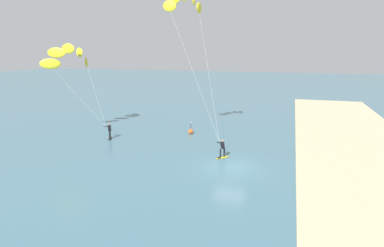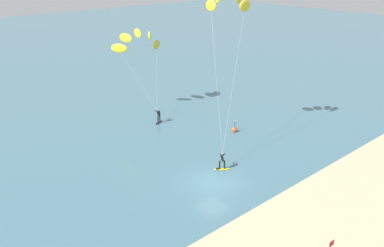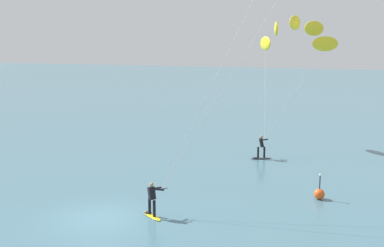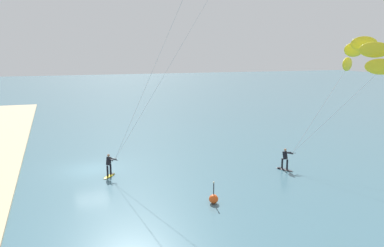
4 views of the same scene
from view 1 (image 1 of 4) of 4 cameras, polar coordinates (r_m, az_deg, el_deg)
ground_plane at (r=26.80m, az=6.66°, el=-7.69°), size 240.00×240.00×0.00m
sand_strip at (r=27.20m, az=30.22°, el=-8.93°), size 80.00×11.61×0.16m
kitesurfer_nearshore at (r=34.34m, az=-1.01°, el=19.61°), size 8.30×7.86×15.20m
kitesurfer_mid_water at (r=38.99m, az=-20.64°, el=10.62°), size 6.33×7.49×10.05m
marker_buoy at (r=36.98m, az=-0.22°, el=-1.37°), size 0.56×0.56×1.38m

